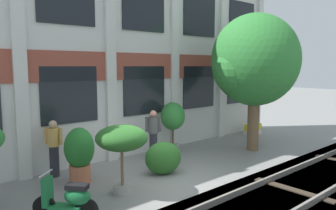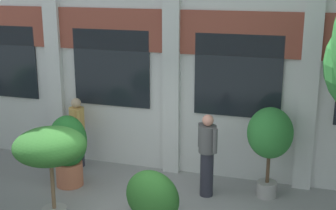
% 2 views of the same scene
% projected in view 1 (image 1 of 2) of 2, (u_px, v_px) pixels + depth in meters
% --- Properties ---
extents(ground_plane, '(80.00, 80.00, 0.00)m').
position_uv_depth(ground_plane, '(170.00, 183.00, 8.76)').
color(ground_plane, gray).
extents(apartment_facade, '(17.13, 0.64, 7.23)m').
position_uv_depth(apartment_facade, '(106.00, 51.00, 10.69)').
color(apartment_facade, silver).
rests_on(apartment_facade, ground).
extents(broadleaf_tree, '(3.32, 3.17, 4.99)m').
position_uv_depth(broadleaf_tree, '(255.00, 63.00, 11.84)').
color(broadleaf_tree, brown).
rests_on(broadleaf_tree, ground).
extents(potted_plant_low_pan, '(0.87, 0.87, 1.82)m').
position_uv_depth(potted_plant_low_pan, '(173.00, 118.00, 11.72)').
color(potted_plant_low_pan, gray).
rests_on(potted_plant_low_pan, ground).
extents(potted_plant_tall_urn, '(1.26, 1.26, 1.70)m').
position_uv_depth(potted_plant_tall_urn, '(122.00, 140.00, 7.86)').
color(potted_plant_tall_urn, gray).
rests_on(potted_plant_tall_urn, ground).
extents(potted_plant_ribbed_drum, '(0.79, 0.79, 1.50)m').
position_uv_depth(potted_plant_ribbed_drum, '(79.00, 153.00, 8.64)').
color(potted_plant_ribbed_drum, '#B76647').
rests_on(potted_plant_ribbed_drum, ground).
extents(potted_plant_square_trough, '(0.98, 0.45, 0.49)m').
position_uv_depth(potted_plant_square_trough, '(253.00, 130.00, 14.89)').
color(potted_plant_square_trough, beige).
rests_on(potted_plant_square_trough, ground).
extents(scooter_near_curb, '(0.96, 1.11, 0.98)m').
position_uv_depth(scooter_near_curb, '(68.00, 200.00, 6.58)').
color(scooter_near_curb, black).
rests_on(scooter_near_curb, ground).
extents(resident_by_doorway, '(0.37, 0.43, 1.61)m').
position_uv_depth(resident_by_doorway, '(54.00, 147.00, 9.16)').
color(resident_by_doorway, '#282833').
rests_on(resident_by_doorway, ground).
extents(resident_watching_tracks, '(0.44, 0.36, 1.67)m').
position_uv_depth(resident_watching_tracks, '(153.00, 134.00, 10.78)').
color(resident_watching_tracks, '#282833').
rests_on(resident_watching_tracks, ground).
extents(topiary_hedge, '(1.25, 1.04, 0.95)m').
position_uv_depth(topiary_hedge, '(163.00, 158.00, 9.42)').
color(topiary_hedge, '#286023').
rests_on(topiary_hedge, ground).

